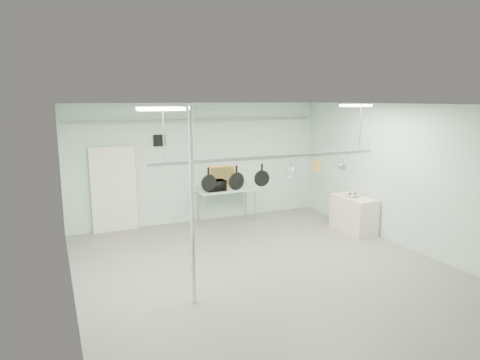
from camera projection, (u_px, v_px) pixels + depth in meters
name	position (u px, v px, depth m)	size (l,w,h in m)	color
floor	(268.00, 272.00, 8.28)	(8.00, 8.00, 0.00)	gray
ceiling	(271.00, 105.00, 7.68)	(7.00, 8.00, 0.02)	silver
back_wall	(200.00, 163.00, 11.55)	(7.00, 0.02, 3.20)	silver
right_wall	(410.00, 178.00, 9.38)	(0.02, 8.00, 3.20)	silver
door	(114.00, 190.00, 10.69)	(1.10, 0.10, 2.20)	silver
wall_vent	(159.00, 140.00, 10.97)	(0.30, 0.04, 0.30)	black
conduit_pipe	(200.00, 120.00, 11.26)	(0.07, 0.07, 6.60)	gray
chrome_pole	(192.00, 208.00, 6.76)	(0.08, 0.08, 3.20)	silver
prep_table	(226.00, 191.00, 11.59)	(1.60, 0.70, 0.91)	#A9C7B6
side_cabinet	(354.00, 214.00, 10.71)	(0.60, 1.20, 0.90)	beige
pot_rack	(272.00, 156.00, 8.21)	(4.80, 0.06, 1.00)	#B7B7BC
light_panel_left	(161.00, 109.00, 6.08)	(0.65, 0.30, 0.05)	white
light_panel_right	(356.00, 106.00, 9.19)	(0.65, 0.30, 0.05)	white
microwave	(215.00, 186.00, 11.30)	(0.51, 0.35, 0.28)	black
coffee_canister	(233.00, 185.00, 11.59)	(0.15, 0.15, 0.21)	silver
painting_large	(222.00, 176.00, 11.79)	(0.78, 0.05, 0.58)	gold
painting_small	(238.00, 181.00, 12.01)	(0.30, 0.04, 0.25)	#351C12
fruit_bowl	(352.00, 195.00, 10.63)	(0.34, 0.34, 0.08)	silver
skillet_left	(209.00, 179.00, 7.75)	(0.31, 0.06, 0.42)	black
skillet_mid	(236.00, 178.00, 7.98)	(0.34, 0.06, 0.47)	black
skillet_right	(262.00, 175.00, 8.19)	(0.31, 0.06, 0.44)	black
whisk	(290.00, 170.00, 8.44)	(0.21, 0.21, 0.35)	silver
grater	(316.00, 166.00, 8.67)	(0.10, 0.02, 0.24)	yellow
saucepan	(343.00, 164.00, 8.94)	(0.13, 0.09, 0.25)	silver
fruit_cluster	(352.00, 194.00, 10.63)	(0.24, 0.24, 0.09)	#9F0E18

